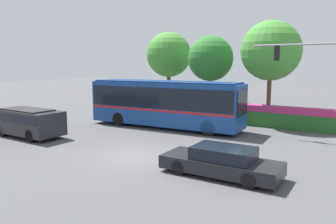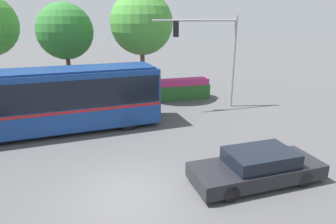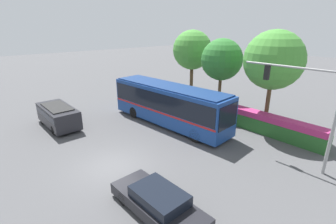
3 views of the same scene
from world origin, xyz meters
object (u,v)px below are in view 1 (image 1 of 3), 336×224
(city_bus, at_px, (165,101))
(sedan_foreground, at_px, (221,162))
(street_tree_left, at_px, (169,55))
(traffic_light_pole, at_px, (322,73))
(street_tree_right, at_px, (271,51))
(street_tree_centre, at_px, (211,59))
(suv_left_lane, at_px, (28,120))

(city_bus, xyz_separation_m, sedan_foreground, (7.56, -7.36, -1.31))
(city_bus, height_order, street_tree_left, street_tree_left)
(sedan_foreground, xyz_separation_m, traffic_light_pole, (2.36, 8.92, 3.45))
(street_tree_right, bearing_deg, street_tree_centre, 172.44)
(suv_left_lane, relative_size, street_tree_centre, 0.71)
(city_bus, height_order, street_tree_centre, street_tree_centre)
(sedan_foreground, xyz_separation_m, street_tree_left, (-11.94, 14.73, 4.78))
(traffic_light_pole, height_order, street_tree_left, street_tree_left)
(traffic_light_pole, distance_m, street_tree_centre, 10.14)
(traffic_light_pole, relative_size, street_tree_right, 0.78)
(sedan_foreground, xyz_separation_m, street_tree_centre, (-6.80, 13.16, 4.37))
(suv_left_lane, distance_m, street_tree_right, 17.35)
(street_tree_left, relative_size, street_tree_centre, 1.10)
(street_tree_left, bearing_deg, suv_left_lane, -94.58)
(city_bus, height_order, traffic_light_pole, traffic_light_pole)
(traffic_light_pole, relative_size, street_tree_left, 0.80)
(street_tree_right, bearing_deg, sedan_foreground, -82.44)
(traffic_light_pole, bearing_deg, suv_left_lane, 29.37)
(suv_left_lane, bearing_deg, city_bus, -127.59)
(traffic_light_pole, distance_m, street_tree_right, 5.55)
(street_tree_left, bearing_deg, sedan_foreground, -50.96)
(sedan_foreground, relative_size, street_tree_centre, 0.71)
(sedan_foreground, height_order, suv_left_lane, suv_left_lane)
(traffic_light_pole, bearing_deg, sedan_foreground, 75.17)
(street_tree_left, relative_size, street_tree_right, 0.98)
(city_bus, xyz_separation_m, street_tree_left, (-4.39, 7.37, 3.47))
(city_bus, bearing_deg, street_tree_centre, 78.74)
(traffic_light_pole, bearing_deg, street_tree_left, -22.11)
(city_bus, distance_m, street_tree_left, 9.25)
(sedan_foreground, relative_size, traffic_light_pole, 0.82)
(sedan_foreground, bearing_deg, city_bus, -45.35)
(suv_left_lane, bearing_deg, street_tree_left, -94.35)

